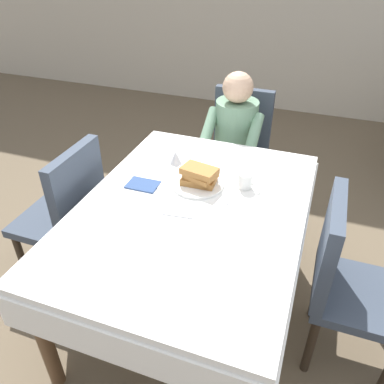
{
  "coord_description": "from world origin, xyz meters",
  "views": [
    {
      "loc": [
        0.53,
        -1.45,
        1.88
      ],
      "look_at": [
        -0.02,
        0.06,
        0.79
      ],
      "focal_mm": 35.92,
      "sensor_mm": 36.0,
      "label": 1
    }
  ],
  "objects_px": {
    "diner_person": "(234,135)",
    "fork_left_of_plate": "(164,180)",
    "chair_left_side": "(68,210)",
    "breakfast_stack": "(200,176)",
    "spoon_near_edge": "(177,216)",
    "chair_right_side": "(344,276)",
    "knife_right_of_plate": "(231,194)",
    "plate_breakfast": "(198,184)",
    "dining_table_main": "(191,221)",
    "chair_diner": "(238,143)",
    "cup_coffee": "(246,181)",
    "syrup_pitcher": "(176,158)"
  },
  "relations": [
    {
      "from": "syrup_pitcher",
      "to": "dining_table_main",
      "type": "bearing_deg",
      "value": -58.22
    },
    {
      "from": "chair_left_side",
      "to": "breakfast_stack",
      "type": "bearing_deg",
      "value": -74.78
    },
    {
      "from": "chair_left_side",
      "to": "knife_right_of_plate",
      "type": "xyz_separation_m",
      "value": [
        0.93,
        0.18,
        0.21
      ]
    },
    {
      "from": "chair_left_side",
      "to": "plate_breakfast",
      "type": "xyz_separation_m",
      "value": [
        0.74,
        0.2,
        0.22
      ]
    },
    {
      "from": "diner_person",
      "to": "chair_left_side",
      "type": "height_order",
      "value": "diner_person"
    },
    {
      "from": "diner_person",
      "to": "cup_coffee",
      "type": "distance_m",
      "value": 0.79
    },
    {
      "from": "knife_right_of_plate",
      "to": "plate_breakfast",
      "type": "bearing_deg",
      "value": 80.71
    },
    {
      "from": "fork_left_of_plate",
      "to": "knife_right_of_plate",
      "type": "xyz_separation_m",
      "value": [
        0.38,
        0.0,
        0.0
      ]
    },
    {
      "from": "syrup_pitcher",
      "to": "chair_left_side",
      "type": "bearing_deg",
      "value": -144.12
    },
    {
      "from": "chair_right_side",
      "to": "fork_left_of_plate",
      "type": "xyz_separation_m",
      "value": [
        -0.99,
        0.18,
        0.21
      ]
    },
    {
      "from": "cup_coffee",
      "to": "knife_right_of_plate",
      "type": "xyz_separation_m",
      "value": [
        -0.06,
        -0.09,
        -0.04
      ]
    },
    {
      "from": "chair_diner",
      "to": "chair_left_side",
      "type": "xyz_separation_m",
      "value": [
        -0.73,
        -1.17,
        0.0
      ]
    },
    {
      "from": "chair_left_side",
      "to": "knife_right_of_plate",
      "type": "distance_m",
      "value": 0.97
    },
    {
      "from": "breakfast_stack",
      "to": "cup_coffee",
      "type": "height_order",
      "value": "breakfast_stack"
    },
    {
      "from": "breakfast_stack",
      "to": "diner_person",
      "type": "bearing_deg",
      "value": 91.05
    },
    {
      "from": "breakfast_stack",
      "to": "spoon_near_edge",
      "type": "xyz_separation_m",
      "value": [
        -0.01,
        -0.29,
        -0.06
      ]
    },
    {
      "from": "breakfast_stack",
      "to": "spoon_near_edge",
      "type": "bearing_deg",
      "value": -92.36
    },
    {
      "from": "dining_table_main",
      "to": "plate_breakfast",
      "type": "xyz_separation_m",
      "value": [
        -0.03,
        0.2,
        0.1
      ]
    },
    {
      "from": "chair_left_side",
      "to": "syrup_pitcher",
      "type": "bearing_deg",
      "value": -54.12
    },
    {
      "from": "syrup_pitcher",
      "to": "spoon_near_edge",
      "type": "relative_size",
      "value": 0.53
    },
    {
      "from": "cup_coffee",
      "to": "breakfast_stack",
      "type": "bearing_deg",
      "value": -164.21
    },
    {
      "from": "dining_table_main",
      "to": "chair_left_side",
      "type": "height_order",
      "value": "chair_left_side"
    },
    {
      "from": "dining_table_main",
      "to": "cup_coffee",
      "type": "xyz_separation_m",
      "value": [
        0.21,
        0.27,
        0.13
      ]
    },
    {
      "from": "diner_person",
      "to": "syrup_pitcher",
      "type": "xyz_separation_m",
      "value": [
        -0.2,
        -0.63,
        0.11
      ]
    },
    {
      "from": "plate_breakfast",
      "to": "syrup_pitcher",
      "type": "relative_size",
      "value": 3.5
    },
    {
      "from": "diner_person",
      "to": "spoon_near_edge",
      "type": "distance_m",
      "value": 1.1
    },
    {
      "from": "cup_coffee",
      "to": "plate_breakfast",
      "type": "bearing_deg",
      "value": -164.68
    },
    {
      "from": "dining_table_main",
      "to": "syrup_pitcher",
      "type": "bearing_deg",
      "value": 121.78
    },
    {
      "from": "chair_diner",
      "to": "cup_coffee",
      "type": "xyz_separation_m",
      "value": [
        0.25,
        -0.9,
        0.25
      ]
    },
    {
      "from": "dining_table_main",
      "to": "diner_person",
      "type": "xyz_separation_m",
      "value": [
        -0.04,
        1.01,
        0.02
      ]
    },
    {
      "from": "cup_coffee",
      "to": "fork_left_of_plate",
      "type": "distance_m",
      "value": 0.45
    },
    {
      "from": "chair_right_side",
      "to": "fork_left_of_plate",
      "type": "distance_m",
      "value": 1.03
    },
    {
      "from": "chair_diner",
      "to": "knife_right_of_plate",
      "type": "relative_size",
      "value": 4.65
    },
    {
      "from": "plate_breakfast",
      "to": "spoon_near_edge",
      "type": "xyz_separation_m",
      "value": [
        -0.0,
        -0.29,
        -0.01
      ]
    },
    {
      "from": "dining_table_main",
      "to": "breakfast_stack",
      "type": "height_order",
      "value": "breakfast_stack"
    },
    {
      "from": "chair_diner",
      "to": "chair_right_side",
      "type": "xyz_separation_m",
      "value": [
        0.81,
        -1.17,
        0.0
      ]
    },
    {
      "from": "plate_breakfast",
      "to": "spoon_near_edge",
      "type": "relative_size",
      "value": 1.87
    },
    {
      "from": "cup_coffee",
      "to": "knife_right_of_plate",
      "type": "relative_size",
      "value": 0.57
    },
    {
      "from": "chair_diner",
      "to": "plate_breakfast",
      "type": "bearing_deg",
      "value": 90.38
    },
    {
      "from": "diner_person",
      "to": "fork_left_of_plate",
      "type": "bearing_deg",
      "value": 77.55
    },
    {
      "from": "diner_person",
      "to": "syrup_pitcher",
      "type": "distance_m",
      "value": 0.67
    },
    {
      "from": "chair_diner",
      "to": "fork_left_of_plate",
      "type": "xyz_separation_m",
      "value": [
        -0.18,
        -0.99,
        0.21
      ]
    },
    {
      "from": "breakfast_stack",
      "to": "dining_table_main",
      "type": "bearing_deg",
      "value": -82.72
    },
    {
      "from": "diner_person",
      "to": "fork_left_of_plate",
      "type": "xyz_separation_m",
      "value": [
        -0.18,
        -0.83,
        0.07
      ]
    },
    {
      "from": "fork_left_of_plate",
      "to": "spoon_near_edge",
      "type": "distance_m",
      "value": 0.33
    },
    {
      "from": "cup_coffee",
      "to": "spoon_near_edge",
      "type": "distance_m",
      "value": 0.44
    },
    {
      "from": "cup_coffee",
      "to": "knife_right_of_plate",
      "type": "distance_m",
      "value": 0.11
    },
    {
      "from": "plate_breakfast",
      "to": "knife_right_of_plate",
      "type": "xyz_separation_m",
      "value": [
        0.19,
        -0.02,
        -0.01
      ]
    },
    {
      "from": "chair_right_side",
      "to": "knife_right_of_plate",
      "type": "height_order",
      "value": "chair_right_side"
    },
    {
      "from": "plate_breakfast",
      "to": "chair_left_side",
      "type": "bearing_deg",
      "value": -164.63
    }
  ]
}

